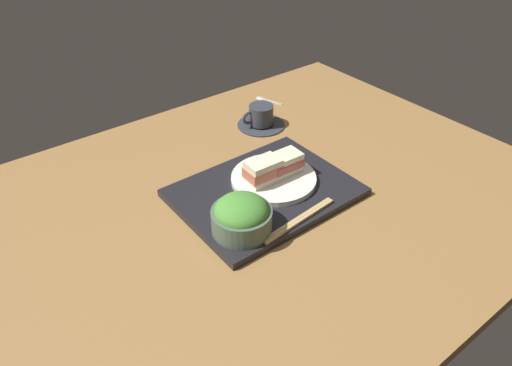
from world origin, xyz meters
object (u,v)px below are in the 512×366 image
(sandwich_far, at_px, (285,163))
(sandwich_near, at_px, (263,171))
(teaspoon, at_px, (264,98))
(chopsticks_pair, at_px, (299,220))
(sandwich_plate, at_px, (274,179))
(coffee_cup, at_px, (261,118))
(salad_bowl, at_px, (242,216))

(sandwich_far, bearing_deg, sandwich_near, 177.51)
(sandwich_far, distance_m, teaspoon, 0.44)
(sandwich_near, relative_size, chopsticks_pair, 0.42)
(teaspoon, bearing_deg, sandwich_plate, -125.71)
(teaspoon, bearing_deg, sandwich_far, -122.41)
(coffee_cup, bearing_deg, chopsticks_pair, -118.01)
(sandwich_plate, relative_size, sandwich_near, 2.36)
(sandwich_plate, distance_m, salad_bowl, 0.18)
(sandwich_plate, xyz_separation_m, sandwich_far, (0.03, -0.00, 0.03))
(coffee_cup, height_order, teaspoon, coffee_cup)
(sandwich_near, xyz_separation_m, salad_bowl, (-0.13, -0.09, -0.00))
(salad_bowl, relative_size, coffee_cup, 0.92)
(salad_bowl, xyz_separation_m, teaspoon, (0.42, 0.46, -0.05))
(sandwich_near, relative_size, teaspoon, 0.89)
(sandwich_far, xyz_separation_m, teaspoon, (0.24, 0.37, -0.05))
(sandwich_near, bearing_deg, sandwich_far, -2.49)
(sandwich_near, bearing_deg, coffee_cup, 52.65)
(chopsticks_pair, bearing_deg, coffee_cup, 61.99)
(sandwich_far, bearing_deg, coffee_cup, 62.98)
(salad_bowl, height_order, chopsticks_pair, salad_bowl)
(sandwich_plate, xyz_separation_m, salad_bowl, (-0.16, -0.09, 0.03))
(teaspoon, bearing_deg, salad_bowl, -132.60)
(coffee_cup, bearing_deg, sandwich_plate, -122.46)
(sandwich_far, distance_m, salad_bowl, 0.21)
(sandwich_far, relative_size, salad_bowl, 0.66)
(salad_bowl, distance_m, teaspoon, 0.63)
(salad_bowl, relative_size, teaspoon, 1.31)
(sandwich_near, distance_m, coffee_cup, 0.31)
(sandwich_plate, distance_m, sandwich_near, 0.04)
(sandwich_plate, height_order, coffee_cup, coffee_cup)
(salad_bowl, bearing_deg, teaspoon, 47.40)
(sandwich_far, height_order, chopsticks_pair, sandwich_far)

